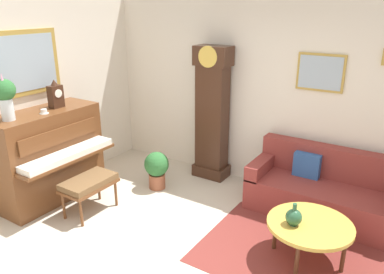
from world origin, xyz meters
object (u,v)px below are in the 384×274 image
piano (49,155)px  piano_bench (89,184)px  grandfather_clock (212,117)px  teacup (44,112)px  couch (326,192)px  green_jug (294,217)px  mantel_clock (56,95)px  potted_plant (157,168)px  flower_vase (5,95)px  coffee_table (310,226)px

piano → piano_bench: 0.78m
grandfather_clock → teacup: grandfather_clock is taller
piano_bench → grandfather_clock: (0.77, 1.81, 0.56)m
couch → teacup: size_ratio=16.38×
teacup → piano: bearing=150.4°
teacup → green_jug: bearing=9.0°
mantel_clock → potted_plant: mantel_clock is taller
potted_plant → grandfather_clock: bearing=60.2°
piano_bench → mantel_clock: bearing=163.3°
couch → flower_vase: (-3.31, -2.09, 1.26)m
grandfather_clock → coffee_table: (1.90, -1.26, -0.55)m
potted_plant → flower_vase: bearing=-125.2°
teacup → coffee_table: bearing=10.6°
flower_vase → potted_plant: 2.21m
grandfather_clock → flower_vase: 2.81m
coffee_table → piano_bench: bearing=-168.3°
piano_bench → potted_plant: potted_plant is taller
teacup → potted_plant: teacup is taller
green_jug → piano: bearing=-172.5°
piano_bench → couch: (2.57, 1.61, -0.09)m
piano → couch: piano is taller
couch → green_jug: (-0.05, -1.18, 0.22)m
piano → couch: size_ratio=0.76×
flower_vase → green_jug: (3.26, 0.91, -1.04)m
couch → mantel_clock: size_ratio=5.00×
grandfather_clock → potted_plant: (-0.46, -0.80, -0.64)m
piano → piano_bench: bearing=0.1°
mantel_clock → flower_vase: (-0.00, -0.70, 0.14)m
flower_vase → potted_plant: bearing=54.8°
coffee_table → green_jug: green_jug is taller
couch → flower_vase: bearing=-147.8°
mantel_clock → grandfather_clock: bearing=46.5°
grandfather_clock → coffee_table: size_ratio=2.31×
teacup → flower_vase: bearing=-105.4°
coffee_table → potted_plant: (-2.36, 0.46, -0.09)m
grandfather_clock → coffee_table: 2.34m
mantel_clock → teacup: bearing=-68.8°
potted_plant → couch: bearing=14.8°
coffee_table → teacup: 3.46m
piano → piano_bench: piano is taller
green_jug → teacup: bearing=-171.0°
coffee_table → potted_plant: potted_plant is taller
piano → mantel_clock: mantel_clock is taller
piano → green_jug: piano is taller
flower_vase → coffee_table: bearing=16.8°
piano_bench → potted_plant: (0.31, 1.01, -0.08)m
flower_vase → teacup: flower_vase is taller
coffee_table → mantel_clock: size_ratio=2.32×
piano → mantel_clock: bearing=89.2°
couch → piano_bench: bearing=-147.9°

